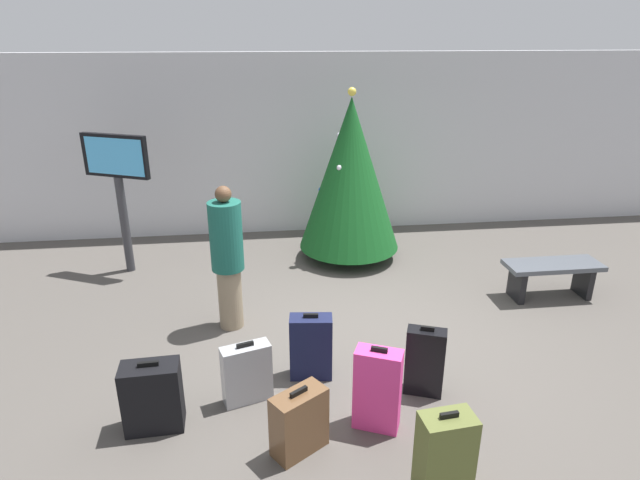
{
  "coord_description": "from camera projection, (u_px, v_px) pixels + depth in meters",
  "views": [
    {
      "loc": [
        -1.11,
        -4.91,
        3.22
      ],
      "look_at": [
        -0.38,
        0.96,
        0.9
      ],
      "focal_mm": 29.83,
      "sensor_mm": 36.0,
      "label": 1
    }
  ],
  "objects": [
    {
      "name": "holiday_tree",
      "position": [
        350.0,
        175.0,
        7.69
      ],
      "size": [
        1.49,
        1.49,
        2.52
      ],
      "color": "#4C3319",
      "rests_on": "ground_plane"
    },
    {
      "name": "suitcase_6",
      "position": [
        445.0,
        455.0,
        3.89
      ],
      "size": [
        0.42,
        0.28,
        0.72
      ],
      "color": "#59602D",
      "rests_on": "ground_plane"
    },
    {
      "name": "suitcase_3",
      "position": [
        425.0,
        362.0,
        4.98
      ],
      "size": [
        0.4,
        0.29,
        0.72
      ],
      "color": "black",
      "rests_on": "ground_plane"
    },
    {
      "name": "suitcase_2",
      "position": [
        377.0,
        389.0,
        4.53
      ],
      "size": [
        0.44,
        0.33,
        0.8
      ],
      "color": "#E5388C",
      "rests_on": "ground_plane"
    },
    {
      "name": "suitcase_0",
      "position": [
        299.0,
        422.0,
        4.3
      ],
      "size": [
        0.5,
        0.44,
        0.6
      ],
      "color": "brown",
      "rests_on": "ground_plane"
    },
    {
      "name": "traveller_0",
      "position": [
        227.0,
        256.0,
        5.93
      ],
      "size": [
        0.4,
        0.4,
        1.7
      ],
      "color": "gray",
      "rests_on": "ground_plane"
    },
    {
      "name": "flight_info_kiosk",
      "position": [
        118.0,
        176.0,
        7.2
      ],
      "size": [
        0.93,
        0.48,
        1.97
      ],
      "color": "#333338",
      "rests_on": "ground_plane"
    },
    {
      "name": "ground_plane",
      "position": [
        365.0,
        346.0,
        5.84
      ],
      "size": [
        16.0,
        16.0,
        0.0
      ],
      "primitive_type": "plane",
      "color": "#514C47"
    },
    {
      "name": "suitcase_5",
      "position": [
        247.0,
        373.0,
        4.89
      ],
      "size": [
        0.48,
        0.3,
        0.62
      ],
      "color": "#9EA0A5",
      "rests_on": "ground_plane"
    },
    {
      "name": "waiting_bench",
      "position": [
        552.0,
        272.0,
        6.81
      ],
      "size": [
        1.22,
        0.44,
        0.48
      ],
      "color": "#4C5159",
      "rests_on": "ground_plane"
    },
    {
      "name": "suitcase_4",
      "position": [
        153.0,
        397.0,
        4.54
      ],
      "size": [
        0.5,
        0.29,
        0.66
      ],
      "color": "black",
      "rests_on": "ground_plane"
    },
    {
      "name": "back_wall",
      "position": [
        322.0,
        145.0,
        8.87
      ],
      "size": [
        16.0,
        0.2,
        2.94
      ],
      "primitive_type": "cube",
      "color": "silver",
      "rests_on": "ground_plane"
    },
    {
      "name": "suitcase_1",
      "position": [
        311.0,
        347.0,
        5.23
      ],
      "size": [
        0.44,
        0.25,
        0.7
      ],
      "color": "#141938",
      "rests_on": "ground_plane"
    }
  ]
}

